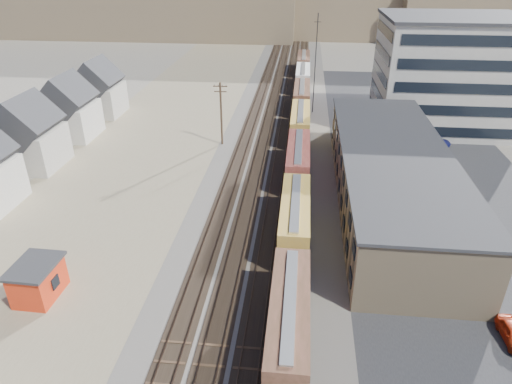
# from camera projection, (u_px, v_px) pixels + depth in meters

# --- Properties ---
(ground) EXTENTS (300.00, 300.00, 0.00)m
(ground) POSITION_uv_depth(u_px,v_px,m) (239.00, 349.00, 35.60)
(ground) COLOR #6B6356
(ground) RESTS_ON ground
(ballast_bed) EXTENTS (18.00, 200.00, 0.06)m
(ballast_bed) POSITION_uv_depth(u_px,v_px,m) (278.00, 129.00, 79.55)
(ballast_bed) COLOR #4C4742
(ballast_bed) RESTS_ON ground
(dirt_yard) EXTENTS (24.00, 180.00, 0.03)m
(dirt_yard) POSITION_uv_depth(u_px,v_px,m) (149.00, 146.00, 72.60)
(dirt_yard) COLOR #7A6C54
(dirt_yard) RESTS_ON ground
(asphalt_lot) EXTENTS (26.00, 120.00, 0.04)m
(asphalt_lot) POSITION_uv_depth(u_px,v_px,m) (427.00, 171.00, 64.34)
(asphalt_lot) COLOR #232326
(asphalt_lot) RESTS_ON ground
(rail_tracks) EXTENTS (11.40, 200.00, 0.24)m
(rail_tracks) POSITION_uv_depth(u_px,v_px,m) (275.00, 128.00, 79.56)
(rail_tracks) COLOR black
(rail_tracks) RESTS_ON ground
(freight_train) EXTENTS (3.00, 119.74, 4.46)m
(freight_train) POSITION_uv_depth(u_px,v_px,m) (299.00, 138.00, 67.99)
(freight_train) COLOR black
(freight_train) RESTS_ON ground
(warehouse) EXTENTS (12.40, 40.40, 7.25)m
(warehouse) POSITION_uv_depth(u_px,v_px,m) (391.00, 176.00, 54.50)
(warehouse) COLOR tan
(warehouse) RESTS_ON ground
(office_tower) EXTENTS (22.60, 18.60, 18.45)m
(office_tower) POSITION_uv_depth(u_px,v_px,m) (446.00, 73.00, 77.02)
(office_tower) COLOR #9E998E
(office_tower) RESTS_ON ground
(utility_pole_north) EXTENTS (2.20, 0.32, 10.00)m
(utility_pole_north) POSITION_uv_depth(u_px,v_px,m) (221.00, 112.00, 70.83)
(utility_pole_north) COLOR #382619
(utility_pole_north) RESTS_ON ground
(radio_mast) EXTENTS (1.20, 0.16, 18.00)m
(radio_mast) POSITION_uv_depth(u_px,v_px,m) (315.00, 64.00, 83.54)
(radio_mast) COLOR black
(radio_mast) RESTS_ON ground
(townhouse_row) EXTENTS (8.15, 68.16, 10.47)m
(townhouse_row) POSITION_uv_depth(u_px,v_px,m) (4.00, 154.00, 58.68)
(townhouse_row) COLOR #B7B2A8
(townhouse_row) RESTS_ON ground
(maintenance_shed) EXTENTS (3.77, 4.81, 3.45)m
(maintenance_shed) POSITION_uv_depth(u_px,v_px,m) (38.00, 280.00, 40.24)
(maintenance_shed) COLOR red
(maintenance_shed) RESTS_ON ground
(parked_car_blue) EXTENTS (5.39, 4.79, 1.39)m
(parked_car_blue) POSITION_uv_depth(u_px,v_px,m) (435.00, 141.00, 72.77)
(parked_car_blue) COLOR navy
(parked_car_blue) RESTS_ON ground
(parked_car_far) EXTENTS (3.64, 5.41, 1.71)m
(parked_car_far) POSITION_uv_depth(u_px,v_px,m) (436.00, 109.00, 86.95)
(parked_car_far) COLOR silver
(parked_car_far) RESTS_ON ground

